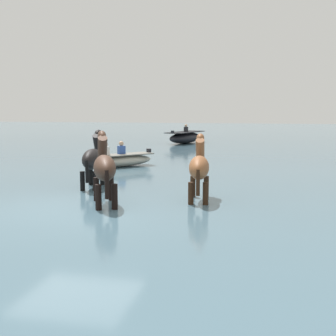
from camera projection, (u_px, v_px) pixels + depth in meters
The scene contains 7 objects.
ground_plane at pixel (78, 226), 10.18m from camera, with size 120.00×120.00×0.00m, color #84755B.
water_surface at pixel (170, 164), 19.84m from camera, with size 90.00×90.00×0.42m, color #476675.
horse_lead_dark_bay at pixel (104, 170), 10.41m from camera, with size 1.07×1.86×2.07m.
horse_trailing_chestnut at pixel (199, 169), 10.92m from camera, with size 0.63×1.82×1.97m.
horse_flank_black at pixel (93, 160), 12.66m from camera, with size 0.68×1.83×1.98m.
boat_near_starboard at pixel (123, 160), 17.17m from camera, with size 2.19×2.34×0.95m.
boat_far_inshore at pixel (185, 137), 28.35m from camera, with size 2.16×3.61×1.19m.
Camera 1 is at (4.05, -9.27, 2.63)m, focal length 49.08 mm.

